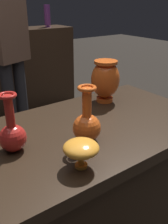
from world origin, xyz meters
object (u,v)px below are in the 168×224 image
shelf_vase_far_right (47,16)px  visitor_center_back (9,43)px  vase_centerpiece (87,124)px  shelf_vase_right (9,23)px  vase_right_accent (105,80)px  vase_tall_behind (12,134)px  vase_left_accent (81,149)px

shelf_vase_far_right → visitor_center_back: (-0.81, -0.77, -0.16)m
shelf_vase_far_right → visitor_center_back: size_ratio=0.16×
vase_centerpiece → shelf_vase_right: 2.30m
vase_centerpiece → shelf_vase_far_right: bearing=64.6°
shelf_vase_right → vase_right_accent: bearing=-96.8°
vase_centerpiece → vase_right_accent: bearing=40.3°
shelf_vase_right → visitor_center_back: 0.78m
vase_right_accent → shelf_vase_right: size_ratio=1.62×
vase_right_accent → shelf_vase_far_right: shelf_vase_far_right is taller
shelf_vase_far_right → visitor_center_back: bearing=-136.1°
vase_centerpiece → shelf_vase_far_right: size_ratio=0.86×
vase_centerpiece → vase_right_accent: (0.33, 0.28, 0.05)m
shelf_vase_right → vase_centerpiece: bearing=-104.2°
shelf_vase_right → visitor_center_back: (-0.29, -0.71, -0.11)m
vase_tall_behind → shelf_vase_right: (0.82, 2.12, 0.20)m
vase_tall_behind → vase_right_accent: vase_right_accent is taller
vase_left_accent → visitor_center_back: (0.39, 1.63, 0.09)m
shelf_vase_right → shelf_vase_far_right: bearing=6.7°
visitor_center_back → vase_left_accent: bearing=55.8°
vase_right_accent → visitor_center_back: (-0.05, 1.23, 0.04)m
vase_centerpiece → vase_tall_behind: size_ratio=1.02×
vase_centerpiece → vase_right_accent: 0.44m
vase_tall_behind → shelf_vase_far_right: shelf_vase_far_right is taller
vase_centerpiece → visitor_center_back: (0.28, 1.51, 0.09)m
vase_right_accent → shelf_vase_far_right: bearing=69.4°
shelf_vase_far_right → vase_right_accent: bearing=-110.6°
vase_centerpiece → vase_right_accent: vase_centerpiece is taller
vase_right_accent → vase_centerpiece: bearing=-139.7°
vase_centerpiece → vase_left_accent: vase_centerpiece is taller
vase_tall_behind → shelf_vase_far_right: bearing=58.4°
visitor_center_back → shelf_vase_right: bearing=-132.5°
shelf_vase_far_right → shelf_vase_right: (-0.52, -0.06, -0.05)m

